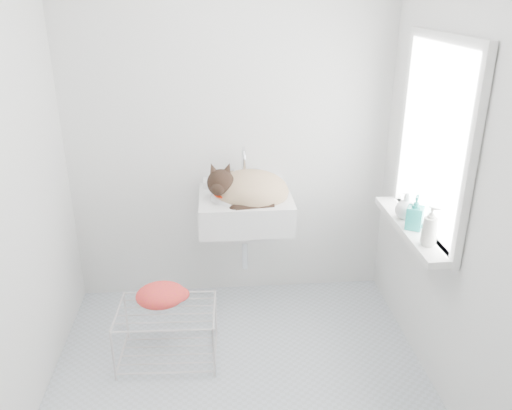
{
  "coord_description": "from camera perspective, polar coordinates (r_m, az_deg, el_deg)",
  "views": [
    {
      "loc": [
        -0.11,
        -2.41,
        2.1
      ],
      "look_at": [
        0.14,
        0.5,
        0.88
      ],
      "focal_mm": 36.35,
      "sensor_mm": 36.0,
      "label": 1
    }
  ],
  "objects": [
    {
      "name": "window_frame",
      "position": [
        2.96,
        18.97,
        6.78
      ],
      "size": [
        0.04,
        0.9,
        1.1
      ],
      "primitive_type": "cube",
      "color": "white",
      "rests_on": "right_wall"
    },
    {
      "name": "back_wall",
      "position": [
        3.51,
        -2.95,
        8.66
      ],
      "size": [
        2.2,
        0.02,
        2.5
      ],
      "primitive_type": "cube",
      "color": "silver",
      "rests_on": "ground"
    },
    {
      "name": "bottle_b",
      "position": [
        3.06,
        16.91,
        -2.47
      ],
      "size": [
        0.12,
        0.12,
        0.19
      ],
      "primitive_type": "imported",
      "rotation": [
        0.0,
        0.0,
        2.61
      ],
      "color": "#167972",
      "rests_on": "windowsill"
    },
    {
      "name": "sink",
      "position": [
        3.39,
        -1.18,
        1.06
      ],
      "size": [
        0.6,
        0.53,
        0.24
      ],
      "primitive_type": "cube",
      "color": "white",
      "rests_on": "back_wall"
    },
    {
      "name": "bottle_a",
      "position": [
        2.89,
        18.34,
        -4.19
      ],
      "size": [
        0.1,
        0.1,
        0.18
      ],
      "primitive_type": "imported",
      "rotation": [
        0.0,
        0.0,
        0.79
      ],
      "color": "beige",
      "rests_on": "windowsill"
    },
    {
      "name": "floor",
      "position": [
        3.2,
        -1.78,
        -18.4
      ],
      "size": [
        2.2,
        2.0,
        0.02
      ],
      "primitive_type": "cube",
      "color": "#9CA3A8",
      "rests_on": "ground"
    },
    {
      "name": "right_wall",
      "position": [
        2.82,
        20.82,
        3.68
      ],
      "size": [
        0.02,
        2.0,
        2.5
      ],
      "primitive_type": "cube",
      "color": "silver",
      "rests_on": "ground"
    },
    {
      "name": "towel",
      "position": [
        3.21,
        -10.39,
        -10.22
      ],
      "size": [
        0.33,
        0.25,
        0.12
      ],
      "primitive_type": "ellipsoid",
      "rotation": [
        0.0,
        0.0,
        0.13
      ],
      "color": "orange",
      "rests_on": "wire_rack"
    },
    {
      "name": "left_wall",
      "position": [
        2.74,
        -25.79,
        2.3
      ],
      "size": [
        0.02,
        2.0,
        2.5
      ],
      "primitive_type": "cube",
      "color": "silver",
      "rests_on": "ground"
    },
    {
      "name": "windowsill",
      "position": [
        3.11,
        16.76,
        -2.45
      ],
      "size": [
        0.16,
        0.88,
        0.04
      ],
      "primitive_type": "cube",
      "color": "white",
      "rests_on": "right_wall"
    },
    {
      "name": "wire_rack",
      "position": [
        3.29,
        -9.67,
        -14.01
      ],
      "size": [
        0.59,
        0.42,
        0.34
      ],
      "primitive_type": "cube",
      "rotation": [
        0.0,
        0.0,
        -0.04
      ],
      "color": "#BDB7B8",
      "rests_on": "floor"
    },
    {
      "name": "bottle_c",
      "position": [
        3.18,
        16.02,
        -1.4
      ],
      "size": [
        0.12,
        0.12,
        0.16
      ],
      "primitive_type": "imported",
      "rotation": [
        0.0,
        0.0,
        4.72
      ],
      "color": "silver",
      "rests_on": "windowsill"
    },
    {
      "name": "faucet",
      "position": [
        3.51,
        -1.39,
        4.26
      ],
      "size": [
        0.22,
        0.15,
        0.22
      ],
      "primitive_type": null,
      "color": "silver",
      "rests_on": "sink"
    },
    {
      "name": "cat",
      "position": [
        3.36,
        -0.99,
        1.61
      ],
      "size": [
        0.54,
        0.46,
        0.32
      ],
      "rotation": [
        0.0,
        0.0,
        -0.14
      ],
      "color": "tan",
      "rests_on": "sink"
    },
    {
      "name": "window_glass",
      "position": [
        2.96,
        19.24,
        6.77
      ],
      "size": [
        0.01,
        0.8,
        1.0
      ],
      "primitive_type": "cube",
      "color": "white",
      "rests_on": "right_wall"
    }
  ]
}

